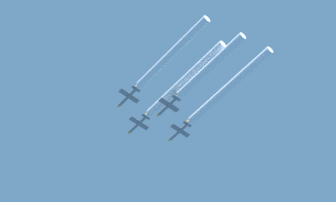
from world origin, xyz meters
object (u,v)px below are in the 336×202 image
Objects in this scene: jet_left_wingman at (128,97)px; jet_slot at (168,106)px; jet_lead at (138,124)px; jet_right_wingman at (179,132)px.

jet_left_wingman is 1.00× the size of jet_slot.
jet_slot is (0.98, -17.29, -4.34)m from jet_lead.
jet_slot is at bearing -147.42° from jet_right_wingman.
jet_left_wingman is at bearing -142.87° from jet_lead.
jet_slot is at bearing -86.76° from jet_lead.
jet_lead is 1.00× the size of jet_left_wingman.
jet_right_wingman is 15.27m from jet_slot.
jet_right_wingman is at bearing 32.58° from jet_slot.
jet_lead reaches higher than jet_slot.
jet_right_wingman is (25.98, 0.13, -0.59)m from jet_left_wingman.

